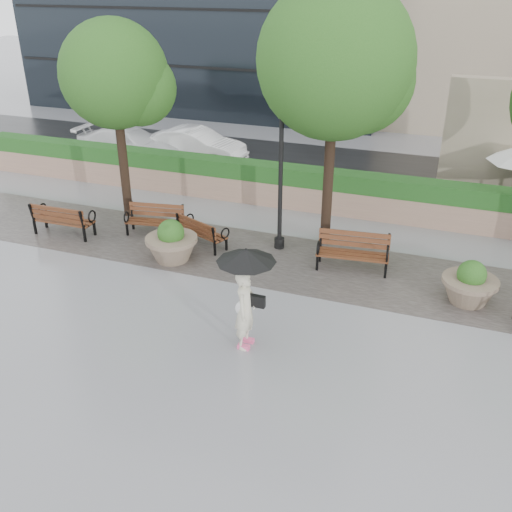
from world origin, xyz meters
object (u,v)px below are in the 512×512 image
(car_right, at_px, (196,145))
(bench_0, at_px, (64,226))
(car_left, at_px, (130,145))
(planter_right, at_px, (469,286))
(bench_3, at_px, (352,260))
(bench_1, at_px, (155,226))
(planter_left, at_px, (172,245))
(bench_2, at_px, (202,237))
(lamppost, at_px, (280,188))
(pedestrian, at_px, (246,289))

(car_right, bearing_deg, bench_0, -179.62)
(car_left, bearing_deg, planter_right, -117.62)
(bench_3, height_order, car_left, car_left)
(bench_1, xyz_separation_m, car_right, (-2.04, 7.05, 0.41))
(planter_left, bearing_deg, car_left, 127.90)
(bench_3, relative_size, car_right, 0.46)
(planter_left, relative_size, planter_right, 1.08)
(bench_1, relative_size, planter_left, 1.26)
(bench_2, height_order, car_right, car_right)
(planter_left, relative_size, lamppost, 0.34)
(planter_left, distance_m, car_right, 9.01)
(bench_0, xyz_separation_m, bench_2, (4.13, 0.76, -0.04))
(lamppost, relative_size, pedestrian, 1.86)
(bench_3, distance_m, lamppost, 2.72)
(bench_0, relative_size, bench_3, 0.96)
(bench_2, height_order, pedestrian, pedestrian)
(bench_1, bearing_deg, bench_2, -16.98)
(bench_3, distance_m, planter_right, 2.98)
(lamppost, bearing_deg, bench_3, -15.20)
(planter_right, bearing_deg, bench_2, 174.60)
(bench_1, bearing_deg, car_right, 96.37)
(car_right, bearing_deg, pedestrian, -146.13)
(bench_0, relative_size, car_left, 0.40)
(bench_3, height_order, car_right, car_right)
(car_left, relative_size, pedestrian, 2.09)
(bench_0, relative_size, planter_right, 1.42)
(bench_2, xyz_separation_m, bench_3, (4.29, 0.01, 0.04))
(bench_0, height_order, car_right, car_right)
(planter_right, bearing_deg, planter_left, -176.65)
(car_right, relative_size, pedestrian, 1.88)
(bench_2, bearing_deg, planter_right, -162.62)
(bench_1, distance_m, lamppost, 4.05)
(bench_1, bearing_deg, car_left, 116.80)
(lamppost, xyz_separation_m, car_right, (-5.77, 6.66, -1.11))
(bench_3, relative_size, pedestrian, 0.87)
(car_right, bearing_deg, bench_3, -128.64)
(bench_1, height_order, planter_right, planter_right)
(bench_2, height_order, lamppost, lamppost)
(bench_3, height_order, planter_right, planter_right)
(bench_2, bearing_deg, car_right, -40.41)
(bench_1, height_order, bench_2, bench_1)
(bench_3, distance_m, planter_left, 4.80)
(planter_right, height_order, car_right, car_right)
(planter_left, distance_m, planter_right, 7.57)
(bench_3, xyz_separation_m, car_left, (-10.55, 6.45, 0.37))
(car_right, bearing_deg, car_left, 110.96)
(planter_left, bearing_deg, bench_3, 13.61)
(lamppost, height_order, pedestrian, lamppost)
(bench_0, bearing_deg, pedestrian, 153.40)
(car_right, bearing_deg, planter_left, -154.80)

